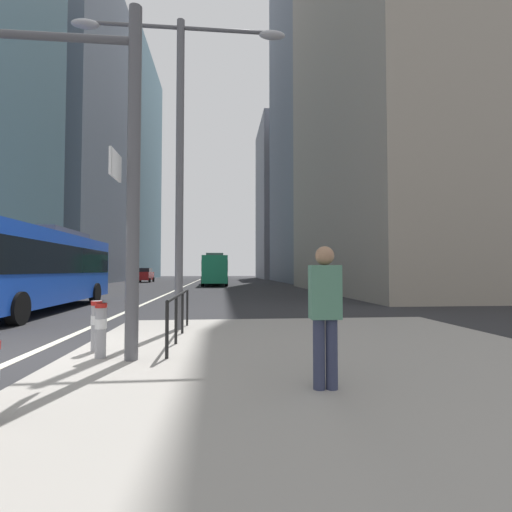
% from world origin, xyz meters
% --- Properties ---
extents(ground_plane, '(160.00, 160.00, 0.00)m').
position_xyz_m(ground_plane, '(0.00, 20.00, 0.00)').
color(ground_plane, '#28282B').
extents(median_island, '(9.00, 10.00, 0.15)m').
position_xyz_m(median_island, '(5.50, -1.00, 0.07)').
color(median_island, gray).
rests_on(median_island, ground).
extents(lane_centre_line, '(0.20, 80.00, 0.01)m').
position_xyz_m(lane_centre_line, '(0.00, 30.00, 0.01)').
color(lane_centre_line, beige).
rests_on(lane_centre_line, ground).
extents(office_tower_left_mid, '(11.00, 22.77, 41.27)m').
position_xyz_m(office_tower_left_mid, '(-16.00, 42.97, 20.63)').
color(office_tower_left_mid, slate).
rests_on(office_tower_left_mid, ground).
extents(office_tower_left_far, '(10.61, 24.08, 45.72)m').
position_xyz_m(office_tower_left_far, '(-16.00, 71.27, 22.86)').
color(office_tower_left_far, slate).
rests_on(office_tower_left_far, ground).
extents(office_tower_right_mid, '(10.05, 21.93, 50.40)m').
position_xyz_m(office_tower_right_mid, '(17.00, 44.80, 25.20)').
color(office_tower_right_mid, slate).
rests_on(office_tower_right_mid, ground).
extents(office_tower_right_far, '(11.40, 16.68, 30.79)m').
position_xyz_m(office_tower_right_far, '(17.00, 66.22, 15.40)').
color(office_tower_right_far, gray).
rests_on(office_tower_right_far, ground).
extents(city_bus_blue_oncoming, '(2.88, 11.41, 3.40)m').
position_xyz_m(city_bus_blue_oncoming, '(-3.56, 7.95, 1.84)').
color(city_bus_blue_oncoming, blue).
rests_on(city_bus_blue_oncoming, ground).
extents(city_bus_red_receding, '(2.86, 11.40, 3.40)m').
position_xyz_m(city_bus_red_receding, '(2.98, 34.16, 1.84)').
color(city_bus_red_receding, '#198456').
rests_on(city_bus_red_receding, ground).
extents(car_oncoming_mid, '(2.08, 4.41, 1.94)m').
position_xyz_m(car_oncoming_mid, '(-6.71, 44.88, 0.99)').
color(car_oncoming_mid, maroon).
rests_on(car_oncoming_mid, ground).
extents(car_receding_near, '(2.05, 4.24, 1.94)m').
position_xyz_m(car_receding_near, '(2.95, 58.81, 0.99)').
color(car_receding_near, black).
rests_on(car_receding_near, ground).
extents(car_receding_far, '(2.08, 4.56, 1.94)m').
position_xyz_m(car_receding_far, '(3.78, 58.39, 0.99)').
color(car_receding_far, '#B2A899').
rests_on(car_receding_far, ground).
extents(traffic_signal_gantry, '(5.61, 0.65, 6.00)m').
position_xyz_m(traffic_signal_gantry, '(0.38, -0.99, 4.08)').
color(traffic_signal_gantry, '#515156').
rests_on(traffic_signal_gantry, median_island).
extents(street_lamp_post, '(5.50, 0.32, 8.00)m').
position_xyz_m(street_lamp_post, '(2.64, 2.24, 5.28)').
color(street_lamp_post, '#56565B').
rests_on(street_lamp_post, median_island).
extents(bollard_right, '(0.20, 0.20, 0.93)m').
position_xyz_m(bollard_right, '(1.67, -0.77, 0.66)').
color(bollard_right, '#99999E').
rests_on(bollard_right, median_island).
extents(bollard_back, '(0.20, 0.20, 0.92)m').
position_xyz_m(bollard_back, '(1.42, -0.21, 0.66)').
color(bollard_back, '#99999E').
rests_on(bollard_back, median_island).
extents(pedestrian_railing, '(0.06, 3.82, 0.98)m').
position_xyz_m(pedestrian_railing, '(2.80, 0.95, 0.86)').
color(pedestrian_railing, black).
rests_on(pedestrian_railing, median_island).
extents(pedestrian_waiting, '(0.39, 0.25, 1.79)m').
position_xyz_m(pedestrian_waiting, '(5.01, -2.76, 1.15)').
color(pedestrian_waiting, '#2D334C').
rests_on(pedestrian_waiting, median_island).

